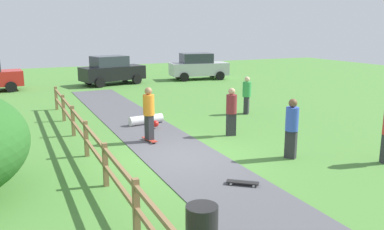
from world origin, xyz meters
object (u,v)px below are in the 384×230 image
skater_riding (149,112)px  skater_fallen (147,120)px  parked_car_silver (198,66)px  parked_car_black (112,70)px  skateboard_loose (243,182)px  bystander_maroon (231,110)px  bystander_blue (292,126)px  bystander_green (247,94)px  trash_bin (202,230)px

skater_riding → skater_fallen: skater_riding is taller
parked_car_silver → skater_fallen: bearing=-123.5°
parked_car_silver → skater_riding: bearing=-121.0°
parked_car_black → skateboard_loose: bearing=-94.1°
bystander_maroon → bystander_blue: size_ratio=0.96×
skateboard_loose → bystander_maroon: bearing=63.6°
skater_riding → bystander_green: skater_riding is taller
trash_bin → parked_car_black: (3.62, 21.34, 0.51)m
skater_fallen → bystander_maroon: bearing=-51.1°
trash_bin → bystander_blue: bystander_blue is taller
trash_bin → bystander_maroon: (4.37, 6.60, 0.51)m
skateboard_loose → bystander_blue: bearing=27.6°
parked_car_black → bystander_blue: bearing=-86.5°
skateboard_loose → bystander_green: bearing=57.4°
trash_bin → skateboard_loose: size_ratio=1.20×
bystander_maroon → bystander_green: bearing=49.9°
skateboard_loose → bystander_maroon: 4.81m
bystander_blue → parked_car_silver: bearing=73.2°
parked_car_silver → bystander_maroon: bearing=-111.1°
bystander_green → bystander_maroon: (-2.48, -2.95, 0.03)m
bystander_maroon → parked_car_black: 14.76m
skateboard_loose → trash_bin: bearing=-133.8°
trash_bin → parked_car_black: parked_car_black is taller
bystander_blue → parked_car_silver: 18.52m
skateboard_loose → bystander_maroon: size_ratio=0.43×
skateboard_loose → parked_car_silver: 20.55m
skater_fallen → bystander_maroon: size_ratio=0.83×
bystander_maroon → bystander_blue: 2.98m
bystander_green → bystander_blue: bearing=-110.0°
trash_bin → skateboard_loose: bearing=46.2°
skater_riding → bystander_blue: bearing=-45.8°
bystander_blue → parked_car_black: (-1.08, 17.71, -0.04)m
trash_bin → skater_riding: 7.17m
skater_riding → bystander_maroon: 2.98m
bystander_green → bystander_blue: size_ratio=0.93×
bystander_green → bystander_blue: bystander_blue is taller
trash_bin → parked_car_silver: size_ratio=0.20×
trash_bin → bystander_green: size_ratio=0.54×
trash_bin → skater_fallen: bearing=77.3°
trash_bin → skateboard_loose: 3.29m
trash_bin → skater_fallen: size_ratio=0.63×
skater_riding → bystander_blue: skater_riding is taller
trash_bin → bystander_maroon: 7.93m
bystander_maroon → bystander_blue: bystander_blue is taller
skater_fallen → parked_car_silver: parked_car_silver is taller
bystander_green → parked_car_black: bearing=105.3°
trash_bin → bystander_maroon: size_ratio=0.52×
skater_riding → bystander_maroon: size_ratio=1.07×
trash_bin → skater_fallen: 9.63m
skateboard_loose → bystander_blue: bystander_blue is taller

